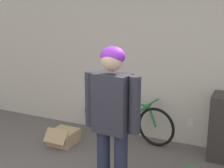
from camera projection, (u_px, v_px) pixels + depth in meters
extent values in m
cube|color=beige|center=(158.00, 57.00, 4.69)|extent=(8.00, 0.06, 2.60)
cube|color=white|center=(190.00, 123.00, 4.67)|extent=(0.08, 0.01, 0.12)
cylinder|color=#23283D|center=(103.00, 165.00, 3.34)|extent=(0.14, 0.14, 0.81)
cube|color=#2D2D38|center=(112.00, 103.00, 3.12)|extent=(0.38, 0.25, 0.61)
cylinder|color=#2D2D38|center=(91.00, 99.00, 3.22)|extent=(0.12, 0.12, 0.58)
cylinder|color=#2D2D38|center=(135.00, 105.00, 3.02)|extent=(0.12, 0.12, 0.58)
sphere|color=#DBB28E|center=(112.00, 60.00, 3.02)|extent=(0.22, 0.22, 0.22)
ellipsoid|color=purple|center=(113.00, 56.00, 3.02)|extent=(0.25, 0.23, 0.19)
torus|color=black|center=(99.00, 114.00, 5.22)|extent=(0.60, 0.13, 0.60)
torus|color=black|center=(156.00, 127.00, 4.65)|extent=(0.60, 0.13, 0.60)
cylinder|color=#237A38|center=(109.00, 117.00, 5.12)|extent=(0.40, 0.09, 0.08)
cylinder|color=#237A38|center=(106.00, 106.00, 5.10)|extent=(0.32, 0.08, 0.34)
cylinder|color=#237A38|center=(116.00, 110.00, 5.00)|extent=(0.14, 0.05, 0.37)
cylinder|color=#237A38|center=(133.00, 114.00, 4.83)|extent=(0.55, 0.12, 0.38)
cylinder|color=#237A38|center=(131.00, 102.00, 4.81)|extent=(0.63, 0.13, 0.05)
cylinder|color=#237A38|center=(152.00, 117.00, 4.65)|extent=(0.16, 0.06, 0.31)
cylinder|color=#237A38|center=(150.00, 105.00, 4.62)|extent=(0.07, 0.04, 0.08)
cylinder|color=#237A38|center=(151.00, 103.00, 4.61)|extent=(0.09, 0.46, 0.02)
ellipsoid|color=black|center=(114.00, 97.00, 4.98)|extent=(0.23, 0.11, 0.05)
cube|color=tan|center=(64.00, 137.00, 4.79)|extent=(0.38, 0.41, 0.20)
cube|color=tan|center=(56.00, 136.00, 4.58)|extent=(0.36, 0.15, 0.18)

